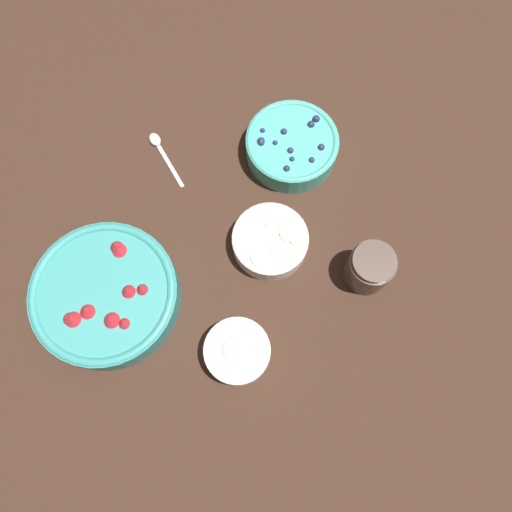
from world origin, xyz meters
TOP-DOWN VIEW (x-y plane):
  - ground_plane at (0.00, 0.00)m, footprint 4.00×4.00m
  - bowl_strawberries at (0.23, 0.05)m, footprint 0.26×0.26m
  - bowl_blueberries at (-0.19, -0.13)m, footprint 0.18×0.18m
  - bowl_bananas at (-0.09, 0.04)m, footprint 0.14×0.14m
  - bowl_cream at (0.03, 0.22)m, footprint 0.12×0.12m
  - jar_chocolate at (-0.24, 0.15)m, footprint 0.09×0.09m
  - spoon at (0.06, -0.22)m, footprint 0.04×0.14m

SIDE VIEW (x-z plane):
  - ground_plane at x=0.00m, z-range 0.00..0.00m
  - spoon at x=0.06m, z-range 0.00..0.01m
  - bowl_bananas at x=-0.09m, z-range 0.00..0.05m
  - bowl_cream at x=0.03m, z-range 0.00..0.06m
  - bowl_blueberries at x=-0.19m, z-range 0.00..0.06m
  - bowl_strawberries at x=0.23m, z-range 0.00..0.08m
  - jar_chocolate at x=-0.24m, z-range 0.00..0.08m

